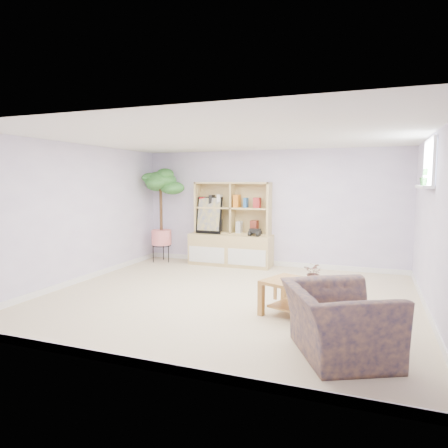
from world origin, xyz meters
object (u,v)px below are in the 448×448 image
(armchair, at_px, (338,317))
(storage_unit, at_px, (231,224))
(floor_tree, at_px, (161,215))
(coffee_table, at_px, (308,301))

(armchair, bearing_deg, storage_unit, 6.78)
(floor_tree, xyz_separation_m, armchair, (4.03, -3.60, -0.62))
(coffee_table, relative_size, floor_tree, 0.55)
(storage_unit, height_order, armchair, storage_unit)
(storage_unit, relative_size, armchair, 1.61)
(coffee_table, distance_m, armchair, 1.08)
(storage_unit, distance_m, armchair, 4.55)
(storage_unit, bearing_deg, floor_tree, -172.98)
(coffee_table, xyz_separation_m, armchair, (0.45, -0.97, 0.17))
(storage_unit, bearing_deg, coffee_table, -54.14)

